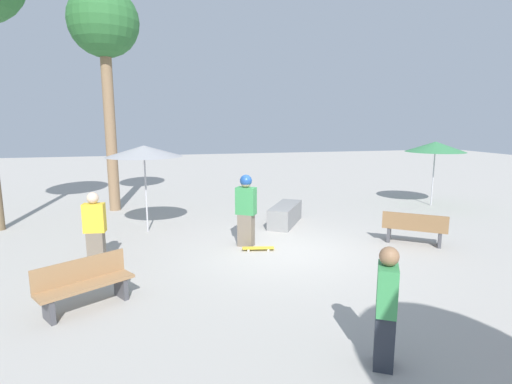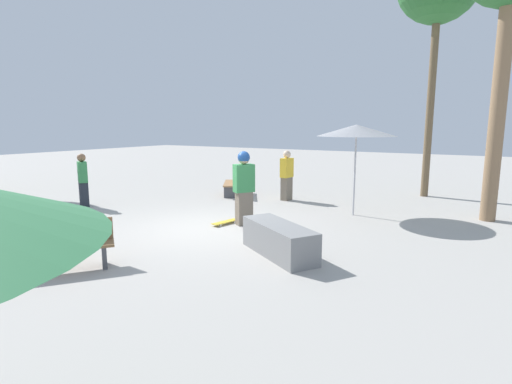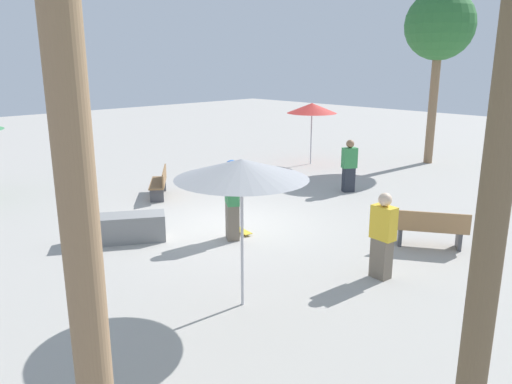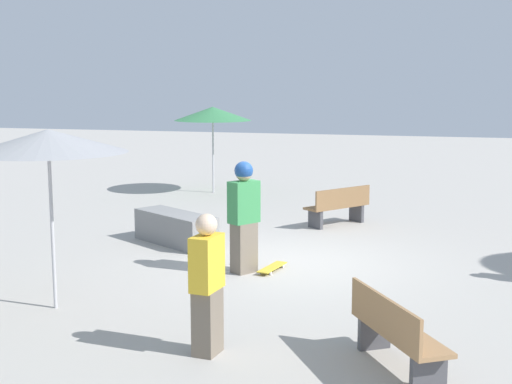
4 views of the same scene
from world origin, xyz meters
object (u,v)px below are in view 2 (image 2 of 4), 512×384
(shade_umbrella_grey, at_px, (356,131))
(skateboard, at_px, (225,222))
(concrete_ledge, at_px, (279,240))
(skater_main, at_px, (244,185))
(bystander_far, at_px, (287,176))
(bystander_watching, at_px, (83,180))
(bench_far, at_px, (65,246))
(bench_near, at_px, (232,183))

(shade_umbrella_grey, bearing_deg, skateboard, -42.07)
(concrete_ledge, relative_size, shade_umbrella_grey, 0.78)
(shade_umbrella_grey, bearing_deg, skater_main, -38.90)
(skater_main, xyz_separation_m, skateboard, (0.21, -0.43, -0.95))
(skateboard, xyz_separation_m, bystander_far, (-3.77, -0.16, 0.78))
(shade_umbrella_grey, height_order, bystander_watching, shade_umbrella_grey)
(bench_far, bearing_deg, skater_main, -154.64)
(concrete_ledge, height_order, bench_far, bench_far)
(bystander_watching, bearing_deg, shade_umbrella_grey, -126.79)
(skateboard, relative_size, concrete_ledge, 0.42)
(skater_main, relative_size, concrete_ledge, 0.95)
(bench_far, relative_size, bystander_far, 0.92)
(bench_near, distance_m, bystander_watching, 4.95)
(concrete_ledge, relative_size, bench_far, 1.28)
(bench_far, bearing_deg, bystander_watching, -91.32)
(concrete_ledge, xyz_separation_m, bench_far, (2.64, -2.80, 0.12))
(bystander_watching, bearing_deg, bench_far, 171.66)
(concrete_ledge, relative_size, bystander_far, 1.18)
(bench_far, bearing_deg, concrete_ledge, 170.70)
(skater_main, distance_m, bench_near, 4.45)
(bench_far, xyz_separation_m, bystander_far, (-7.86, 0.32, 0.41))
(concrete_ledge, bearing_deg, bystander_watching, -97.84)
(skater_main, distance_m, concrete_ledge, 2.61)
(concrete_ledge, relative_size, bystander_watching, 1.20)
(shade_umbrella_grey, xyz_separation_m, bystander_far, (-1.04, -2.63, -1.52))
(bench_near, xyz_separation_m, bench_far, (7.76, 1.83, 0.00))
(skater_main, bearing_deg, bystander_watching, -49.91)
(skater_main, bearing_deg, shade_umbrella_grey, 174.40)
(skateboard, bearing_deg, bystander_watching, -73.99)
(skateboard, relative_size, bystander_watching, 0.50)
(bench_near, bearing_deg, skateboard, -179.84)
(skateboard, height_order, bench_near, bench_near)
(skateboard, bearing_deg, concrete_ledge, 68.94)
(bench_far, distance_m, bystander_watching, 5.86)
(shade_umbrella_grey, bearing_deg, bystander_watching, -67.12)
(bystander_watching, bearing_deg, concrete_ledge, -157.51)
(skater_main, bearing_deg, bench_far, 21.31)
(bystander_far, bearing_deg, shade_umbrella_grey, 75.48)
(bystander_far, bearing_deg, skateboard, 9.52)
(bystander_watching, distance_m, bystander_far, 6.45)
(bench_near, height_order, bench_far, same)
(concrete_ledge, height_order, bystander_watching, bystander_watching)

